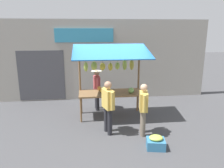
{
  "coord_description": "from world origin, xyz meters",
  "views": [
    {
      "loc": [
        0.83,
        7.22,
        3.02
      ],
      "look_at": [
        0.0,
        0.3,
        1.25
      ],
      "focal_mm": 35.14,
      "sensor_mm": 36.0,
      "label": 1
    }
  ],
  "objects": [
    {
      "name": "market_stall",
      "position": [
        0.0,
        -0.06,
        1.55
      ],
      "size": [
        2.5,
        1.46,
        2.5
      ],
      "color": "brown",
      "rests_on": "ground"
    },
    {
      "name": "street_backdrop",
      "position": [
        0.06,
        -2.2,
        1.7
      ],
      "size": [
        9.0,
        0.3,
        3.4
      ],
      "color": "#9E998E",
      "rests_on": "ground"
    },
    {
      "name": "ground_plane",
      "position": [
        0.0,
        0.0,
        0.0
      ],
      "size": [
        40.0,
        40.0,
        0.0
      ],
      "primitive_type": "plane",
      "color": "#424244"
    },
    {
      "name": "produce_crate_near",
      "position": [
        -0.9,
        2.28,
        0.16
      ],
      "size": [
        0.53,
        0.48,
        0.36
      ],
      "color": "teal",
      "rests_on": "ground"
    },
    {
      "name": "shopper_with_shopping_bag",
      "position": [
        0.23,
        1.27,
        0.91
      ],
      "size": [
        0.35,
        0.66,
        1.58
      ],
      "rotation": [
        0.0,
        0.0,
        -1.28
      ],
      "color": "#232328",
      "rests_on": "ground"
    },
    {
      "name": "shopper_in_striped_shirt",
      "position": [
        -0.76,
        1.47,
        0.86
      ],
      "size": [
        0.3,
        0.65,
        1.52
      ],
      "rotation": [
        0.0,
        0.0,
        -1.76
      ],
      "color": "#726656",
      "rests_on": "ground"
    },
    {
      "name": "vendor_with_sunhat",
      "position": [
        0.45,
        -0.75,
        0.89
      ],
      "size": [
        0.4,
        0.67,
        1.53
      ],
      "rotation": [
        0.0,
        0.0,
        1.62
      ],
      "color": "#232328",
      "rests_on": "ground"
    }
  ]
}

